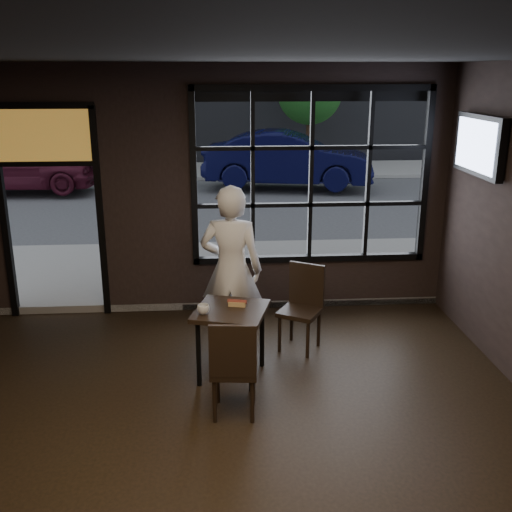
{
  "coord_description": "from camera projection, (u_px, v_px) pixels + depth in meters",
  "views": [
    {
      "loc": [
        -0.04,
        -4.07,
        3.1
      ],
      "look_at": [
        0.4,
        2.2,
        1.15
      ],
      "focal_mm": 42.0,
      "sensor_mm": 36.0,
      "label": 1
    }
  ],
  "objects": [
    {
      "name": "man",
      "position": [
        231.0,
        270.0,
        6.7
      ],
      "size": [
        0.78,
        0.59,
        1.93
      ],
      "primitive_type": "imported",
      "rotation": [
        0.0,
        0.0,
        2.94
      ],
      "color": "silver",
      "rests_on": "floor"
    },
    {
      "name": "maroon_car",
      "position": [
        16.0,
        163.0,
        15.46
      ],
      "size": [
        4.2,
        1.8,
        1.41
      ],
      "primitive_type": "imported",
      "rotation": [
        0.0,
        0.0,
        1.54
      ],
      "color": "#481121",
      "rests_on": "street_asphalt"
    },
    {
      "name": "floor",
      "position": [
        226.0,
        476.0,
        4.8
      ],
      "size": [
        6.0,
        7.0,
        0.02
      ],
      "primitive_type": "cube",
      "color": "black",
      "rests_on": "ground"
    },
    {
      "name": "stained_transom",
      "position": [
        44.0,
        135.0,
        7.29
      ],
      "size": [
        1.2,
        0.06,
        0.7
      ],
      "primitive_type": "cube",
      "color": "orange",
      "rests_on": "ground"
    },
    {
      "name": "chair_window",
      "position": [
        300.0,
        309.0,
        6.83
      ],
      "size": [
        0.59,
        0.59,
        0.99
      ],
      "primitive_type": "cube",
      "rotation": [
        0.0,
        0.0,
        -0.53
      ],
      "color": "black",
      "rests_on": "floor"
    },
    {
      "name": "chair_near",
      "position": [
        234.0,
        366.0,
        5.54
      ],
      "size": [
        0.46,
        0.46,
        0.98
      ],
      "primitive_type": "cube",
      "rotation": [
        0.0,
        0.0,
        3.05
      ],
      "color": "black",
      "rests_on": "floor"
    },
    {
      "name": "cup",
      "position": [
        203.0,
        309.0,
        6.0
      ],
      "size": [
        0.13,
        0.13,
        0.1
      ],
      "primitive_type": "imported",
      "rotation": [
        0.0,
        0.0,
        -0.04
      ],
      "color": "silver",
      "rests_on": "cafe_table"
    },
    {
      "name": "hotdog",
      "position": [
        237.0,
        303.0,
        6.21
      ],
      "size": [
        0.21,
        0.12,
        0.06
      ],
      "primitive_type": null,
      "rotation": [
        0.0,
        0.0,
        -0.23
      ],
      "color": "tan",
      "rests_on": "cafe_table"
    },
    {
      "name": "cafe_table",
      "position": [
        231.0,
        342.0,
        6.25
      ],
      "size": [
        0.87,
        0.87,
        0.76
      ],
      "primitive_type": "cube",
      "rotation": [
        0.0,
        0.0,
        -0.27
      ],
      "color": "black",
      "rests_on": "floor"
    },
    {
      "name": "tree_right",
      "position": [
        310.0,
        92.0,
        18.74
      ],
      "size": [
        2.04,
        2.04,
        3.49
      ],
      "color": "#332114",
      "rests_on": "street_asphalt"
    },
    {
      "name": "window_frame",
      "position": [
        311.0,
        176.0,
        7.68
      ],
      "size": [
        3.06,
        0.12,
        2.28
      ],
      "primitive_type": "cube",
      "color": "black",
      "rests_on": "ground"
    },
    {
      "name": "tv",
      "position": [
        479.0,
        145.0,
        6.69
      ],
      "size": [
        0.13,
        1.15,
        0.67
      ],
      "primitive_type": "cube",
      "color": "black",
      "rests_on": "wall_right"
    },
    {
      "name": "tree_left",
      "position": [
        115.0,
        64.0,
        17.74
      ],
      "size": [
        2.73,
        2.73,
        4.66
      ],
      "color": "#332114",
      "rests_on": "street_asphalt"
    },
    {
      "name": "street_asphalt",
      "position": [
        214.0,
        141.0,
        27.67
      ],
      "size": [
        60.0,
        41.0,
        0.04
      ],
      "primitive_type": "cube",
      "color": "#545456",
      "rests_on": "ground"
    },
    {
      "name": "navy_car",
      "position": [
        288.0,
        159.0,
        16.01
      ],
      "size": [
        4.67,
        2.31,
        1.47
      ],
      "primitive_type": "imported",
      "rotation": [
        0.0,
        0.0,
        1.4
      ],
      "color": "black",
      "rests_on": "street_asphalt"
    },
    {
      "name": "ceiling",
      "position": [
        218.0,
        53.0,
        3.84
      ],
      "size": [
        6.0,
        7.0,
        0.02
      ],
      "primitive_type": "cube",
      "color": "black",
      "rests_on": "ground"
    }
  ]
}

